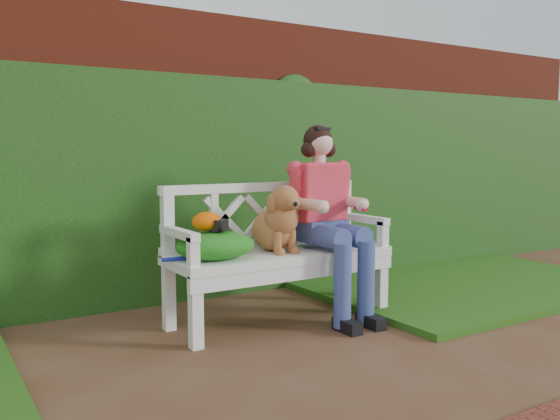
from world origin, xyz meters
TOP-DOWN VIEW (x-y plane):
  - ground at (0.00, 0.00)m, footprint 60.00×60.00m
  - brick_wall at (0.00, 1.90)m, footprint 10.00×0.30m
  - ivy_hedge at (0.00, 1.68)m, footprint 10.00×0.18m
  - grass_right at (2.40, 0.90)m, footprint 2.60×2.00m
  - garden_bench at (0.55, 0.78)m, footprint 1.63×0.74m
  - seated_woman at (0.88, 0.76)m, footprint 0.67×0.80m
  - dog at (0.51, 0.77)m, footprint 0.33×0.42m
  - tennis_racket at (0.10, 0.79)m, footprint 0.61×0.39m
  - green_bag at (0.06, 0.74)m, footprint 0.61×0.55m
  - camera_item at (0.07, 0.73)m, footprint 0.13×0.12m
  - baseball_glove at (0.01, 0.76)m, footprint 0.22×0.18m

SIDE VIEW (x-z plane):
  - ground at x=0.00m, z-range 0.00..0.00m
  - grass_right at x=2.40m, z-range 0.00..0.05m
  - garden_bench at x=0.55m, z-range 0.00..0.48m
  - tennis_racket at x=0.10m, z-range 0.48..0.51m
  - green_bag at x=0.06m, z-range 0.48..0.65m
  - seated_woman at x=0.88m, z-range 0.00..1.24m
  - camera_item at x=0.07m, z-range 0.65..0.72m
  - dog at x=0.51m, z-range 0.48..0.93m
  - baseball_glove at x=0.01m, z-range 0.65..0.77m
  - ivy_hedge at x=0.00m, z-range 0.00..1.70m
  - brick_wall at x=0.00m, z-range 0.00..2.20m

